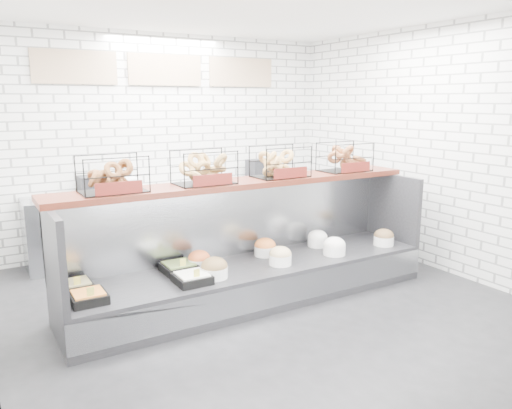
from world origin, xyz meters
TOP-DOWN VIEW (x-y plane):
  - ground at (0.00, 0.00)m, footprint 5.50×5.50m
  - room_shell at (0.00, 0.60)m, footprint 5.02×5.51m
  - display_case at (-0.00, 0.34)m, footprint 4.00×0.90m
  - bagel_shelf at (0.00, 0.52)m, footprint 4.10×0.50m
  - prep_counter at (-0.00, 2.43)m, footprint 4.00×0.60m

SIDE VIEW (x-z plane):
  - ground at x=0.00m, z-range 0.00..0.00m
  - display_case at x=0.00m, z-range -0.27..0.93m
  - prep_counter at x=0.00m, z-range -0.13..1.07m
  - bagel_shelf at x=0.00m, z-range 1.18..1.58m
  - room_shell at x=0.00m, z-range 0.55..3.56m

